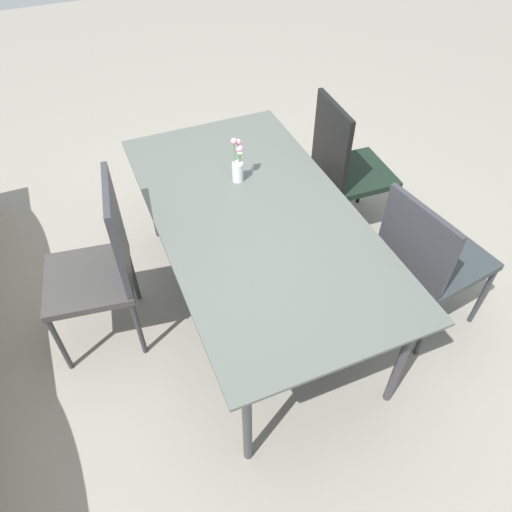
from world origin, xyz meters
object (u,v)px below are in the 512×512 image
Objects in this scene: chair_far_side at (101,263)px; flower_vase at (238,166)px; chair_near_right at (345,164)px; chair_near_left at (429,254)px; dining_table at (256,221)px.

chair_far_side is 0.88m from flower_vase.
chair_far_side reaches higher than chair_near_right.
flower_vase reaches higher than chair_near_left.
chair_near_left is at bearing -118.43° from dining_table.
flower_vase is at bearing -78.23° from chair_near_right.
chair_near_left is at bearing -101.62° from chair_far_side.
dining_table is 1.87× the size of chair_far_side.
flower_vase is (0.75, 0.79, 0.29)m from chair_near_left.
chair_near_right reaches higher than dining_table.
chair_near_right is 0.84m from flower_vase.
chair_near_right is 0.97× the size of chair_far_side.
chair_far_side is at bearing -118.06° from chair_near_left.
chair_near_left is at bearing -133.56° from flower_vase.
flower_vase is (0.17, -0.82, 0.27)m from chair_far_side.
chair_near_right is at bearing -71.55° from chair_far_side.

